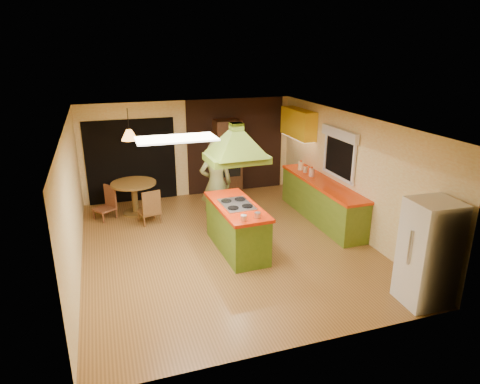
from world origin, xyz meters
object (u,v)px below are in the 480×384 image
object	(u,v)px
kitchen_island	(237,227)
man	(216,184)
wall_oven	(228,158)
refrigerator	(429,253)
canister_large	(301,166)
dining_table	(134,192)

from	to	relation	value
kitchen_island	man	bearing A→B (deg)	90.15
kitchen_island	wall_oven	bearing A→B (deg)	74.19
refrigerator	wall_oven	xyz separation A→B (m)	(-1.42, 5.83, 0.16)
kitchen_island	canister_large	xyz separation A→B (m)	(2.25, 1.86, 0.54)
kitchen_island	man	size ratio (longest dim) A/B	0.99
dining_table	man	bearing A→B (deg)	-37.26
kitchen_island	canister_large	world-z (taller)	canister_large
man	refrigerator	distance (m)	4.52
wall_oven	canister_large	size ratio (longest dim) A/B	10.17
dining_table	wall_oven	bearing A→B (deg)	14.60
man	refrigerator	xyz separation A→B (m)	(2.25, -3.92, -0.13)
wall_oven	dining_table	size ratio (longest dim) A/B	1.92
wall_oven	dining_table	world-z (taller)	wall_oven
kitchen_island	dining_table	size ratio (longest dim) A/B	1.83
refrigerator	wall_oven	bearing A→B (deg)	106.58
man	canister_large	xyz separation A→B (m)	(2.30, 0.57, 0.05)
man	canister_large	world-z (taller)	man
canister_large	refrigerator	bearing A→B (deg)	-90.64
wall_oven	dining_table	xyz separation A→B (m)	(-2.49, -0.65, -0.45)
wall_oven	dining_table	distance (m)	2.61
man	refrigerator	bearing A→B (deg)	125.12
refrigerator	dining_table	distance (m)	6.49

